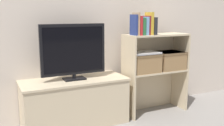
{
  "coord_description": "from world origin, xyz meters",
  "views": [
    {
      "loc": [
        -1.21,
        -2.31,
        1.16
      ],
      "look_at": [
        0.0,
        0.15,
        0.64
      ],
      "focal_mm": 42.0,
      "sensor_mm": 36.0,
      "label": 1
    }
  ],
  "objects_px": {
    "book_navy": "(134,25)",
    "book_maroon": "(147,25)",
    "laptop": "(144,53)",
    "book_mustard": "(149,23)",
    "book_skyblue": "(144,26)",
    "book_tan": "(136,24)",
    "book_forest": "(141,26)",
    "storage_basket_right": "(169,60)",
    "tv": "(74,51)",
    "tv_stand": "(75,102)",
    "book_crimson": "(138,26)",
    "storage_basket_left": "(144,62)",
    "book_charcoal": "(152,26)"
  },
  "relations": [
    {
      "from": "laptop",
      "to": "tv_stand",
      "type": "bearing_deg",
      "value": 174.62
    },
    {
      "from": "book_forest",
      "to": "storage_basket_right",
      "type": "relative_size",
      "value": 0.55
    },
    {
      "from": "book_charcoal",
      "to": "laptop",
      "type": "relative_size",
      "value": 0.56
    },
    {
      "from": "book_navy",
      "to": "book_tan",
      "type": "bearing_deg",
      "value": 0.0
    },
    {
      "from": "book_tan",
      "to": "book_forest",
      "type": "relative_size",
      "value": 1.3
    },
    {
      "from": "book_crimson",
      "to": "book_forest",
      "type": "height_order",
      "value": "book_crimson"
    },
    {
      "from": "book_tan",
      "to": "book_maroon",
      "type": "height_order",
      "value": "book_tan"
    },
    {
      "from": "book_mustard",
      "to": "book_charcoal",
      "type": "height_order",
      "value": "book_mustard"
    },
    {
      "from": "tv_stand",
      "to": "book_forest",
      "type": "height_order",
      "value": "book_forest"
    },
    {
      "from": "tv_stand",
      "to": "book_skyblue",
      "type": "height_order",
      "value": "book_skyblue"
    },
    {
      "from": "book_charcoal",
      "to": "laptop",
      "type": "bearing_deg",
      "value": 156.61
    },
    {
      "from": "book_maroon",
      "to": "book_mustard",
      "type": "height_order",
      "value": "book_mustard"
    },
    {
      "from": "tv_stand",
      "to": "tv",
      "type": "xyz_separation_m",
      "value": [
        -0.0,
        -0.0,
        0.54
      ]
    },
    {
      "from": "book_charcoal",
      "to": "storage_basket_left",
      "type": "height_order",
      "value": "book_charcoal"
    },
    {
      "from": "book_skyblue",
      "to": "book_maroon",
      "type": "relative_size",
      "value": 0.95
    },
    {
      "from": "storage_basket_right",
      "to": "book_maroon",
      "type": "bearing_deg",
      "value": -174.35
    },
    {
      "from": "book_forest",
      "to": "laptop",
      "type": "height_order",
      "value": "book_forest"
    },
    {
      "from": "book_crimson",
      "to": "laptop",
      "type": "bearing_deg",
      "value": 18.85
    },
    {
      "from": "book_navy",
      "to": "book_forest",
      "type": "xyz_separation_m",
      "value": [
        0.09,
        0.0,
        -0.02
      ]
    },
    {
      "from": "book_mustard",
      "to": "storage_basket_right",
      "type": "relative_size",
      "value": 0.73
    },
    {
      "from": "book_maroon",
      "to": "laptop",
      "type": "relative_size",
      "value": 0.6
    },
    {
      "from": "book_tan",
      "to": "book_skyblue",
      "type": "relative_size",
      "value": 1.24
    },
    {
      "from": "tv_stand",
      "to": "laptop",
      "type": "bearing_deg",
      "value": -5.38
    },
    {
      "from": "book_forest",
      "to": "book_mustard",
      "type": "relative_size",
      "value": 0.76
    },
    {
      "from": "book_crimson",
      "to": "book_maroon",
      "type": "relative_size",
      "value": 1.01
    },
    {
      "from": "book_tan",
      "to": "book_charcoal",
      "type": "height_order",
      "value": "book_tan"
    },
    {
      "from": "book_tan",
      "to": "laptop",
      "type": "height_order",
      "value": "book_tan"
    },
    {
      "from": "book_crimson",
      "to": "book_mustard",
      "type": "xyz_separation_m",
      "value": [
        0.14,
        0.0,
        0.02
      ]
    },
    {
      "from": "book_charcoal",
      "to": "laptop",
      "type": "xyz_separation_m",
      "value": [
        -0.08,
        0.03,
        -0.3
      ]
    },
    {
      "from": "book_navy",
      "to": "book_mustard",
      "type": "bearing_deg",
      "value": 0.0
    },
    {
      "from": "book_navy",
      "to": "laptop",
      "type": "bearing_deg",
      "value": 12.35
    },
    {
      "from": "book_navy",
      "to": "storage_basket_right",
      "type": "height_order",
      "value": "book_navy"
    },
    {
      "from": "book_mustard",
      "to": "tv_stand",
      "type": "bearing_deg",
      "value": 172.55
    },
    {
      "from": "book_navy",
      "to": "book_tan",
      "type": "relative_size",
      "value": 0.91
    },
    {
      "from": "book_tan",
      "to": "storage_basket_left",
      "type": "relative_size",
      "value": 0.72
    },
    {
      "from": "book_crimson",
      "to": "storage_basket_right",
      "type": "bearing_deg",
      "value": 4.3
    },
    {
      "from": "book_navy",
      "to": "book_maroon",
      "type": "height_order",
      "value": "book_navy"
    },
    {
      "from": "tv_stand",
      "to": "book_mustard",
      "type": "height_order",
      "value": "book_mustard"
    },
    {
      "from": "tv_stand",
      "to": "book_maroon",
      "type": "xyz_separation_m",
      "value": [
        0.8,
        -0.11,
        0.78
      ]
    },
    {
      "from": "book_charcoal",
      "to": "book_forest",
      "type": "bearing_deg",
      "value": 180.0
    },
    {
      "from": "book_crimson",
      "to": "storage_basket_right",
      "type": "xyz_separation_m",
      "value": [
        0.45,
        0.03,
        -0.41
      ]
    },
    {
      "from": "book_skyblue",
      "to": "book_charcoal",
      "type": "bearing_deg",
      "value": 0.0
    },
    {
      "from": "tv",
      "to": "book_tan",
      "type": "distance_m",
      "value": 0.72
    },
    {
      "from": "book_mustard",
      "to": "book_skyblue",
      "type": "bearing_deg",
      "value": 180.0
    },
    {
      "from": "book_crimson",
      "to": "storage_basket_left",
      "type": "distance_m",
      "value": 0.42
    },
    {
      "from": "book_crimson",
      "to": "book_navy",
      "type": "bearing_deg",
      "value": 180.0
    },
    {
      "from": "book_navy",
      "to": "laptop",
      "type": "xyz_separation_m",
      "value": [
        0.16,
        0.03,
        -0.31
      ]
    },
    {
      "from": "book_maroon",
      "to": "storage_basket_right",
      "type": "relative_size",
      "value": 0.61
    },
    {
      "from": "tv",
      "to": "storage_basket_right",
      "type": "relative_size",
      "value": 2.02
    },
    {
      "from": "book_forest",
      "to": "tv_stand",
      "type": "bearing_deg",
      "value": 171.48
    }
  ]
}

